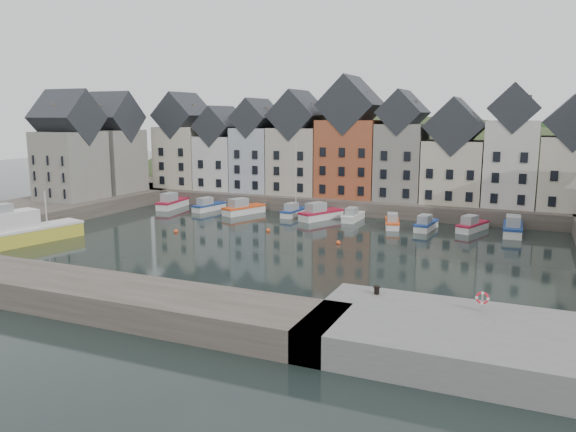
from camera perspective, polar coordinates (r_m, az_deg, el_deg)
The scene contains 22 objects.
ground at distance 59.84m, azimuth -1.87°, elevation -3.34°, with size 260.00×260.00×0.00m, color black.
far_quay at distance 87.21m, azimuth 6.60°, elevation 1.56°, with size 90.00×16.00×2.00m, color #453C34.
left_quay at distance 84.23m, azimuth -24.31°, elevation 0.41°, with size 14.00×54.00×2.00m, color #453C34.
near_quay at distance 35.17m, azimuth 17.33°, elevation -12.00°, with size 18.00×10.00×2.00m, color #60605E.
near_wall at distance 48.22m, azimuth -24.52°, elevation -6.40°, with size 50.00×6.00×2.00m, color #453C34.
hillside at distance 115.87m, azimuth 10.20°, elevation -5.98°, with size 153.60×70.40×64.00m.
far_terrace at distance 83.58m, azimuth 8.43°, elevation 6.58°, with size 72.37×8.16×17.78m.
left_terrace at distance 90.03m, azimuth -19.30°, elevation 6.37°, with size 7.65×17.00×15.69m.
mooring_buoys at distance 66.19m, azimuth -3.02°, elevation -1.90°, with size 20.50×5.50×0.50m.
boat_a at distance 87.63m, azimuth -11.70°, elevation 1.32°, with size 2.86×7.08×2.65m.
boat_b at distance 84.27m, azimuth -8.10°, elevation 0.99°, with size 2.91×6.07×2.24m.
boat_c at distance 80.74m, azimuth -4.62°, elevation 0.73°, with size 4.36×7.01×2.58m.
boat_d at distance 78.95m, azimuth 0.57°, elevation 0.49°, with size 2.12×5.64×10.57m.
boat_e at distance 76.41m, azimuth 3.28°, elevation 0.22°, with size 4.81×7.12×2.63m.
boat_f at distance 75.98m, azimuth 6.63°, elevation -0.02°, with size 1.81×5.40×2.05m.
boat_g at distance 72.21m, azimuth 10.53°, elevation -0.65°, with size 3.01×5.68×2.09m.
boat_h at distance 71.50m, azimuth 13.83°, elevation -0.87°, with size 2.27×5.76×2.16m.
boat_i at distance 72.30m, azimuth 18.18°, elevation -0.95°, with size 3.62×6.06×2.22m.
boat_j at distance 71.77m, azimuth 21.86°, elevation -1.15°, with size 2.35×6.97×2.65m.
large_vessel at distance 68.52m, azimuth -24.98°, elevation -1.39°, with size 5.48×11.61×5.84m.
mooring_bollard at distance 38.96m, azimuth 9.00°, elevation -7.40°, with size 0.48×0.48×0.56m.
life_ring_post at distance 36.99m, azimuth 19.14°, elevation -7.92°, with size 0.80×0.17×1.30m.
Camera 1 is at (24.98, -52.54, 14.02)m, focal length 35.00 mm.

